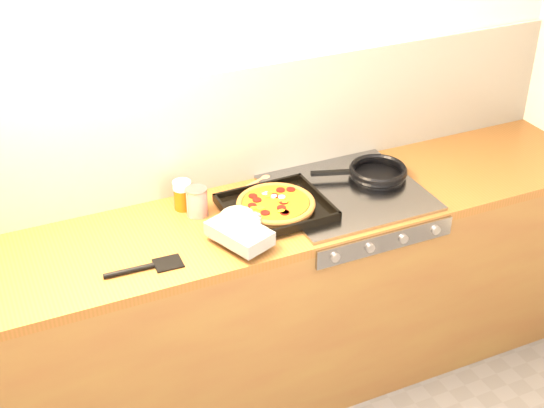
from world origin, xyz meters
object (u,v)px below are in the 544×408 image
pizza_on_tray (265,212)px  juice_glass (182,195)px  frying_pan (376,172)px  tomato_can (197,202)px

pizza_on_tray → juice_glass: 0.34m
frying_pan → tomato_can: size_ratio=3.62×
pizza_on_tray → juice_glass: bearing=139.3°
pizza_on_tray → tomato_can: (-0.22, 0.15, 0.02)m
frying_pan → tomato_can: bearing=176.5°
pizza_on_tray → tomato_can: size_ratio=4.40×
pizza_on_tray → juice_glass: juice_glass is taller
frying_pan → juice_glass: juice_glass is taller
pizza_on_tray → frying_pan: bearing=10.5°
tomato_can → juice_glass: bearing=116.6°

